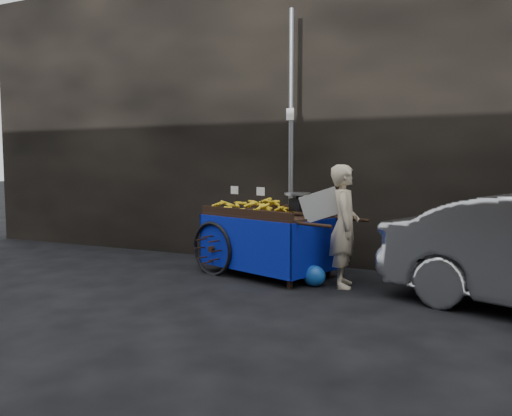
% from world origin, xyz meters
% --- Properties ---
extents(ground, '(80.00, 80.00, 0.00)m').
position_xyz_m(ground, '(0.00, 0.00, 0.00)').
color(ground, black).
rests_on(ground, ground).
extents(building_wall, '(13.50, 2.00, 5.00)m').
position_xyz_m(building_wall, '(0.39, 2.60, 2.50)').
color(building_wall, black).
rests_on(building_wall, ground).
extents(street_pole, '(0.12, 0.10, 4.00)m').
position_xyz_m(street_pole, '(0.30, 1.30, 2.01)').
color(street_pole, slate).
rests_on(street_pole, ground).
extents(banana_cart, '(2.65, 1.81, 1.32)m').
position_xyz_m(banana_cart, '(0.14, 0.68, 0.82)').
color(banana_cart, black).
rests_on(banana_cart, ground).
extents(vendor, '(0.83, 0.67, 1.63)m').
position_xyz_m(vendor, '(1.39, 0.39, 0.82)').
color(vendor, '#BCAB8C').
rests_on(vendor, ground).
extents(plastic_bag, '(0.31, 0.25, 0.28)m').
position_xyz_m(plastic_bag, '(1.03, 0.24, 0.14)').
color(plastic_bag, blue).
rests_on(plastic_bag, ground).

